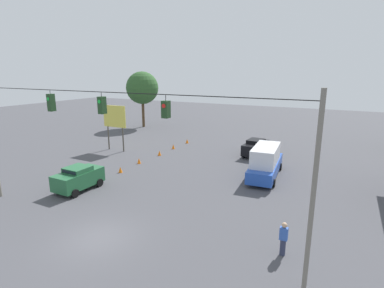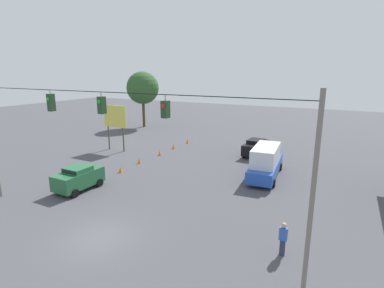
{
  "view_description": "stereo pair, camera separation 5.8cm",
  "coord_description": "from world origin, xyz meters",
  "px_view_note": "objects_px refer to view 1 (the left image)",
  "views": [
    {
      "loc": [
        -11.57,
        10.95,
        9.09
      ],
      "look_at": [
        -1.06,
        -9.28,
        3.56
      ],
      "focal_mm": 28.0,
      "sensor_mm": 36.0,
      "label": 1
    },
    {
      "loc": [
        -11.62,
        10.93,
        9.09
      ],
      "look_at": [
        -1.06,
        -9.28,
        3.56
      ],
      "focal_mm": 28.0,
      "sensor_mm": 36.0,
      "label": 2
    }
  ],
  "objects_px": {
    "sedan_green_parked_shoulder": "(78,178)",
    "roadside_billboard": "(115,119)",
    "box_truck_blue_oncoming_far": "(266,162)",
    "pedestrian": "(283,239)",
    "sedan_black_oncoming_deep": "(256,147)",
    "traffic_cone_third": "(139,161)",
    "traffic_cone_nearest": "(91,181)",
    "traffic_cone_fifth": "(173,147)",
    "traffic_cone_farthest": "(187,141)",
    "tree_horizon_right": "(142,88)",
    "traffic_cone_fourth": "(159,153)",
    "overhead_signal_span": "(103,142)",
    "traffic_cone_second": "(120,170)"
  },
  "relations": [
    {
      "from": "traffic_cone_fifth",
      "to": "tree_horizon_right",
      "type": "height_order",
      "value": "tree_horizon_right"
    },
    {
      "from": "traffic_cone_nearest",
      "to": "traffic_cone_fifth",
      "type": "relative_size",
      "value": 1.0
    },
    {
      "from": "sedan_green_parked_shoulder",
      "to": "pedestrian",
      "type": "distance_m",
      "value": 16.05
    },
    {
      "from": "traffic_cone_nearest",
      "to": "traffic_cone_second",
      "type": "xyz_separation_m",
      "value": [
        -0.11,
        -3.47,
        0.0
      ]
    },
    {
      "from": "traffic_cone_third",
      "to": "traffic_cone_fifth",
      "type": "xyz_separation_m",
      "value": [
        -0.03,
        -6.7,
        0.0
      ]
    },
    {
      "from": "box_truck_blue_oncoming_far",
      "to": "traffic_cone_third",
      "type": "relative_size",
      "value": 13.2
    },
    {
      "from": "traffic_cone_fourth",
      "to": "traffic_cone_fifth",
      "type": "relative_size",
      "value": 1.0
    },
    {
      "from": "traffic_cone_fifth",
      "to": "traffic_cone_farthest",
      "type": "relative_size",
      "value": 1.0
    },
    {
      "from": "sedan_green_parked_shoulder",
      "to": "traffic_cone_nearest",
      "type": "relative_size",
      "value": 6.94
    },
    {
      "from": "traffic_cone_fourth",
      "to": "box_truck_blue_oncoming_far",
      "type": "bearing_deg",
      "value": 173.0
    },
    {
      "from": "sedan_green_parked_shoulder",
      "to": "box_truck_blue_oncoming_far",
      "type": "bearing_deg",
      "value": -141.53
    },
    {
      "from": "traffic_cone_second",
      "to": "pedestrian",
      "type": "height_order",
      "value": "pedestrian"
    },
    {
      "from": "box_truck_blue_oncoming_far",
      "to": "tree_horizon_right",
      "type": "relative_size",
      "value": 0.8
    },
    {
      "from": "traffic_cone_fifth",
      "to": "tree_horizon_right",
      "type": "distance_m",
      "value": 17.23
    },
    {
      "from": "traffic_cone_fourth",
      "to": "traffic_cone_farthest",
      "type": "bearing_deg",
      "value": -89.51
    },
    {
      "from": "traffic_cone_nearest",
      "to": "tree_horizon_right",
      "type": "relative_size",
      "value": 0.06
    },
    {
      "from": "tree_horizon_right",
      "to": "sedan_green_parked_shoulder",
      "type": "bearing_deg",
      "value": 115.97
    },
    {
      "from": "sedan_black_oncoming_deep",
      "to": "traffic_cone_third",
      "type": "bearing_deg",
      "value": 41.19
    },
    {
      "from": "box_truck_blue_oncoming_far",
      "to": "traffic_cone_fourth",
      "type": "height_order",
      "value": "box_truck_blue_oncoming_far"
    },
    {
      "from": "traffic_cone_farthest",
      "to": "roadside_billboard",
      "type": "bearing_deg",
      "value": 50.84
    },
    {
      "from": "sedan_black_oncoming_deep",
      "to": "tree_horizon_right",
      "type": "relative_size",
      "value": 0.49
    },
    {
      "from": "traffic_cone_third",
      "to": "sedan_green_parked_shoulder",
      "type": "bearing_deg",
      "value": 90.47
    },
    {
      "from": "sedan_black_oncoming_deep",
      "to": "traffic_cone_fifth",
      "type": "distance_m",
      "value": 9.78
    },
    {
      "from": "traffic_cone_second",
      "to": "traffic_cone_third",
      "type": "relative_size",
      "value": 1.0
    },
    {
      "from": "roadside_billboard",
      "to": "pedestrian",
      "type": "relative_size",
      "value": 2.96
    },
    {
      "from": "traffic_cone_nearest",
      "to": "traffic_cone_third",
      "type": "height_order",
      "value": "same"
    },
    {
      "from": "overhead_signal_span",
      "to": "sedan_green_parked_shoulder",
      "type": "relative_size",
      "value": 5.65
    },
    {
      "from": "traffic_cone_second",
      "to": "roadside_billboard",
      "type": "distance_m",
      "value": 9.07
    },
    {
      "from": "sedan_black_oncoming_deep",
      "to": "traffic_cone_third",
      "type": "relative_size",
      "value": 8.06
    },
    {
      "from": "box_truck_blue_oncoming_far",
      "to": "traffic_cone_nearest",
      "type": "distance_m",
      "value": 14.96
    },
    {
      "from": "traffic_cone_second",
      "to": "traffic_cone_fourth",
      "type": "bearing_deg",
      "value": -89.93
    },
    {
      "from": "pedestrian",
      "to": "overhead_signal_span",
      "type": "bearing_deg",
      "value": 12.95
    },
    {
      "from": "traffic_cone_third",
      "to": "tree_horizon_right",
      "type": "relative_size",
      "value": 0.06
    },
    {
      "from": "box_truck_blue_oncoming_far",
      "to": "traffic_cone_third",
      "type": "bearing_deg",
      "value": 9.08
    },
    {
      "from": "traffic_cone_fourth",
      "to": "pedestrian",
      "type": "bearing_deg",
      "value": 141.33
    },
    {
      "from": "sedan_black_oncoming_deep",
      "to": "traffic_cone_fourth",
      "type": "bearing_deg",
      "value": 27.73
    },
    {
      "from": "overhead_signal_span",
      "to": "box_truck_blue_oncoming_far",
      "type": "xyz_separation_m",
      "value": [
        -5.81,
        -13.39,
        -3.94
      ]
    },
    {
      "from": "sedan_green_parked_shoulder",
      "to": "traffic_cone_second",
      "type": "bearing_deg",
      "value": -91.53
    },
    {
      "from": "traffic_cone_fourth",
      "to": "traffic_cone_second",
      "type": "bearing_deg",
      "value": 90.07
    },
    {
      "from": "traffic_cone_third",
      "to": "tree_horizon_right",
      "type": "height_order",
      "value": "tree_horizon_right"
    },
    {
      "from": "traffic_cone_fourth",
      "to": "traffic_cone_fifth",
      "type": "bearing_deg",
      "value": -87.38
    },
    {
      "from": "box_truck_blue_oncoming_far",
      "to": "pedestrian",
      "type": "xyz_separation_m",
      "value": [
        -3.72,
        11.21,
        -0.49
      ]
    },
    {
      "from": "traffic_cone_nearest",
      "to": "traffic_cone_third",
      "type": "bearing_deg",
      "value": -89.34
    },
    {
      "from": "traffic_cone_second",
      "to": "sedan_green_parked_shoulder",
      "type": "bearing_deg",
      "value": 88.47
    },
    {
      "from": "box_truck_blue_oncoming_far",
      "to": "traffic_cone_third",
      "type": "xyz_separation_m",
      "value": [
        12.33,
        1.97,
        -1.12
      ]
    },
    {
      "from": "traffic_cone_third",
      "to": "traffic_cone_fourth",
      "type": "height_order",
      "value": "same"
    },
    {
      "from": "pedestrian",
      "to": "tree_horizon_right",
      "type": "distance_m",
      "value": 39.04
    },
    {
      "from": "traffic_cone_nearest",
      "to": "pedestrian",
      "type": "relative_size",
      "value": 0.31
    },
    {
      "from": "sedan_green_parked_shoulder",
      "to": "roadside_billboard",
      "type": "xyz_separation_m",
      "value": [
        5.68,
        -10.78,
        2.73
      ]
    },
    {
      "from": "overhead_signal_span",
      "to": "traffic_cone_second",
      "type": "relative_size",
      "value": 39.25
    }
  ]
}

